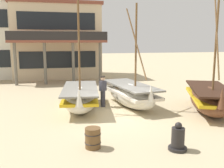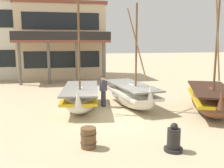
{
  "view_description": "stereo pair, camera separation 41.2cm",
  "coord_description": "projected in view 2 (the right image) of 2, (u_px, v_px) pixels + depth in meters",
  "views": [
    {
      "loc": [
        -2.97,
        -11.3,
        3.56
      ],
      "look_at": [
        0.0,
        1.0,
        1.4
      ],
      "focal_mm": 40.82,
      "sensor_mm": 36.0,
      "label": 1
    },
    {
      "loc": [
        -2.57,
        -11.39,
        3.56
      ],
      "look_at": [
        0.0,
        1.0,
        1.4
      ],
      "focal_mm": 40.82,
      "sensor_mm": 36.0,
      "label": 2
    }
  ],
  "objects": [
    {
      "name": "fishing_boat_near_left",
      "position": [
        81.0,
        97.0,
        13.41
      ],
      "size": [
        2.36,
        4.76,
        5.97
      ],
      "color": "silver",
      "rests_on": "ground"
    },
    {
      "name": "fisherman_by_hull",
      "position": [
        103.0,
        92.0,
        13.81
      ],
      "size": [
        0.42,
        0.37,
        1.68
      ],
      "color": "#33333D",
      "rests_on": "ground"
    },
    {
      "name": "harbor_building_main",
      "position": [
        62.0,
        41.0,
        25.32
      ],
      "size": [
        8.34,
        7.81,
        7.11
      ],
      "color": "beige",
      "rests_on": "ground"
    },
    {
      "name": "ground_plane",
      "position": [
        116.0,
        116.0,
        12.11
      ],
      "size": [
        120.0,
        120.0,
        0.0
      ],
      "primitive_type": "plane",
      "color": "tan"
    },
    {
      "name": "fishing_boat_far_right",
      "position": [
        131.0,
        94.0,
        13.87
      ],
      "size": [
        2.24,
        4.68,
        5.41
      ],
      "color": "silver",
      "rests_on": "ground"
    },
    {
      "name": "fishing_boat_centre_large",
      "position": [
        211.0,
        99.0,
        12.6
      ],
      "size": [
        3.43,
        4.98,
        6.12
      ],
      "color": "brown",
      "rests_on": "ground"
    },
    {
      "name": "wooden_barrel",
      "position": [
        88.0,
        138.0,
        8.52
      ],
      "size": [
        0.56,
        0.56,
        0.7
      ],
      "color": "brown",
      "rests_on": "ground"
    },
    {
      "name": "capstan_winch",
      "position": [
        174.0,
        140.0,
        8.27
      ],
      "size": [
        0.62,
        0.62,
        0.95
      ],
      "color": "black",
      "rests_on": "ground"
    }
  ]
}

